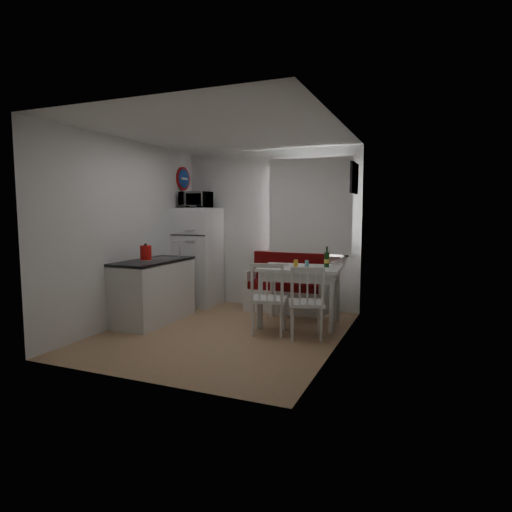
{
  "coord_description": "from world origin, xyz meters",
  "views": [
    {
      "loc": [
        2.49,
        -4.93,
        1.6
      ],
      "look_at": [
        0.26,
        0.5,
        0.98
      ],
      "focal_mm": 30.0,
      "sensor_mm": 36.0,
      "label": 1
    }
  ],
  "objects_px": {
    "chair_left": "(266,291)",
    "microwave": "(196,200)",
    "bench": "(287,292)",
    "chair_right": "(304,295)",
    "kitchen_counter": "(154,290)",
    "kettle": "(146,253)",
    "wine_bottle": "(327,257)",
    "fridge": "(198,257)",
    "dining_table": "(300,273)"
  },
  "relations": [
    {
      "from": "chair_left",
      "to": "microwave",
      "type": "height_order",
      "value": "microwave"
    },
    {
      "from": "bench",
      "to": "chair_left",
      "type": "distance_m",
      "value": 1.44
    },
    {
      "from": "bench",
      "to": "chair_right",
      "type": "relative_size",
      "value": 2.37
    },
    {
      "from": "kitchen_counter",
      "to": "bench",
      "type": "height_order",
      "value": "kitchen_counter"
    },
    {
      "from": "kettle",
      "to": "wine_bottle",
      "type": "xyz_separation_m",
      "value": [
        2.32,
        0.95,
        -0.05
      ]
    },
    {
      "from": "fridge",
      "to": "wine_bottle",
      "type": "distance_m",
      "value": 2.41
    },
    {
      "from": "fridge",
      "to": "wine_bottle",
      "type": "height_order",
      "value": "fridge"
    },
    {
      "from": "dining_table",
      "to": "microwave",
      "type": "height_order",
      "value": "microwave"
    },
    {
      "from": "dining_table",
      "to": "fridge",
      "type": "distance_m",
      "value": 2.09
    },
    {
      "from": "kitchen_counter",
      "to": "wine_bottle",
      "type": "bearing_deg",
      "value": 16.92
    },
    {
      "from": "kitchen_counter",
      "to": "chair_right",
      "type": "bearing_deg",
      "value": -1.16
    },
    {
      "from": "bench",
      "to": "microwave",
      "type": "relative_size",
      "value": 2.66
    },
    {
      "from": "bench",
      "to": "chair_right",
      "type": "height_order",
      "value": "bench"
    },
    {
      "from": "microwave",
      "to": "kettle",
      "type": "bearing_deg",
      "value": -88.8
    },
    {
      "from": "microwave",
      "to": "fridge",
      "type": "bearing_deg",
      "value": 90.0
    },
    {
      "from": "bench",
      "to": "fridge",
      "type": "relative_size",
      "value": 0.79
    },
    {
      "from": "fridge",
      "to": "microwave",
      "type": "distance_m",
      "value": 0.96
    },
    {
      "from": "chair_right",
      "to": "kettle",
      "type": "height_order",
      "value": "kettle"
    },
    {
      "from": "bench",
      "to": "microwave",
      "type": "bearing_deg",
      "value": -174.16
    },
    {
      "from": "dining_table",
      "to": "chair_left",
      "type": "height_order",
      "value": "chair_left"
    },
    {
      "from": "chair_right",
      "to": "fridge",
      "type": "bearing_deg",
      "value": 130.39
    },
    {
      "from": "kitchen_counter",
      "to": "bench",
      "type": "bearing_deg",
      "value": 40.49
    },
    {
      "from": "microwave",
      "to": "wine_bottle",
      "type": "relative_size",
      "value": 1.7
    },
    {
      "from": "chair_left",
      "to": "fridge",
      "type": "bearing_deg",
      "value": 130.67
    },
    {
      "from": "chair_left",
      "to": "microwave",
      "type": "xyz_separation_m",
      "value": [
        -1.75,
        1.24,
        1.2
      ]
    },
    {
      "from": "bench",
      "to": "fridge",
      "type": "bearing_deg",
      "value": -175.98
    },
    {
      "from": "chair_right",
      "to": "bench",
      "type": "bearing_deg",
      "value": 96.11
    },
    {
      "from": "microwave",
      "to": "kettle",
      "type": "distance_m",
      "value": 1.62
    },
    {
      "from": "kitchen_counter",
      "to": "chair_left",
      "type": "height_order",
      "value": "kitchen_counter"
    },
    {
      "from": "kitchen_counter",
      "to": "fridge",
      "type": "relative_size",
      "value": 0.8
    },
    {
      "from": "dining_table",
      "to": "kettle",
      "type": "bearing_deg",
      "value": -162.06
    },
    {
      "from": "chair_left",
      "to": "dining_table",
      "type": "bearing_deg",
      "value": 56.66
    },
    {
      "from": "kitchen_counter",
      "to": "dining_table",
      "type": "xyz_separation_m",
      "value": [
        2.01,
        0.62,
        0.28
      ]
    },
    {
      "from": "dining_table",
      "to": "fridge",
      "type": "height_order",
      "value": "fridge"
    },
    {
      "from": "microwave",
      "to": "wine_bottle",
      "type": "height_order",
      "value": "microwave"
    },
    {
      "from": "microwave",
      "to": "wine_bottle",
      "type": "distance_m",
      "value": 2.53
    },
    {
      "from": "chair_left",
      "to": "fridge",
      "type": "distance_m",
      "value": 2.19
    },
    {
      "from": "bench",
      "to": "wine_bottle",
      "type": "relative_size",
      "value": 4.52
    },
    {
      "from": "fridge",
      "to": "kitchen_counter",
      "type": "bearing_deg",
      "value": -90.9
    },
    {
      "from": "bench",
      "to": "chair_left",
      "type": "relative_size",
      "value": 2.47
    },
    {
      "from": "kettle",
      "to": "kitchen_counter",
      "type": "bearing_deg",
      "value": 102.03
    },
    {
      "from": "dining_table",
      "to": "wine_bottle",
      "type": "relative_size",
      "value": 4.06
    },
    {
      "from": "fridge",
      "to": "kettle",
      "type": "distance_m",
      "value": 1.49
    },
    {
      "from": "dining_table",
      "to": "kettle",
      "type": "xyz_separation_m",
      "value": [
        -1.97,
        -0.85,
        0.29
      ]
    },
    {
      "from": "kitchen_counter",
      "to": "chair_left",
      "type": "distance_m",
      "value": 1.77
    },
    {
      "from": "kitchen_counter",
      "to": "kettle",
      "type": "relative_size",
      "value": 5.33
    },
    {
      "from": "chair_left",
      "to": "wine_bottle",
      "type": "relative_size",
      "value": 1.83
    },
    {
      "from": "chair_left",
      "to": "wine_bottle",
      "type": "bearing_deg",
      "value": 39.17
    },
    {
      "from": "bench",
      "to": "fridge",
      "type": "xyz_separation_m",
      "value": [
        -1.57,
        -0.11,
        0.52
      ]
    },
    {
      "from": "kitchen_counter",
      "to": "microwave",
      "type": "distance_m",
      "value": 1.79
    }
  ]
}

